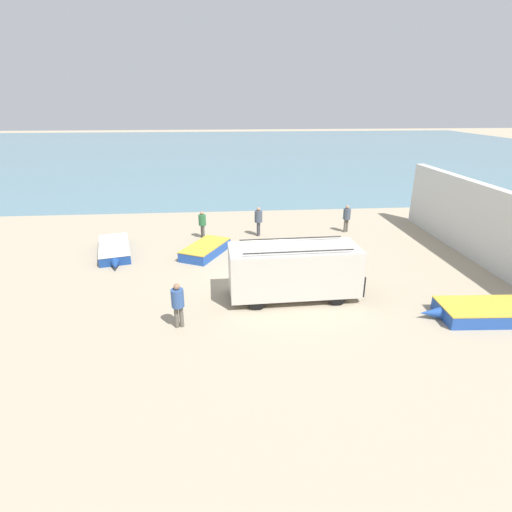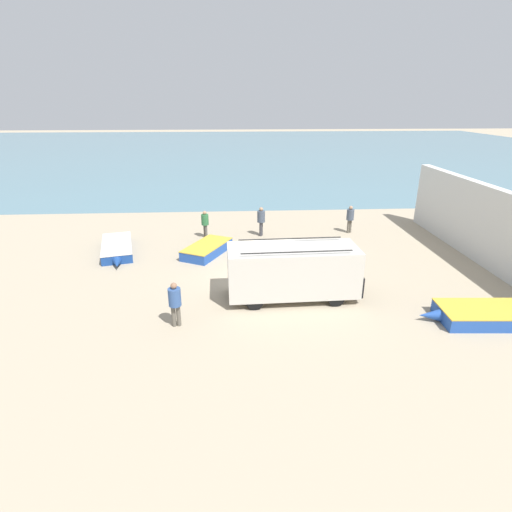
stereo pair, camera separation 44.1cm
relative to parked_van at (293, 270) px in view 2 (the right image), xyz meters
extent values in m
plane|color=tan|center=(-1.17, 1.74, -1.19)|extent=(200.00, 200.00, 0.00)
cube|color=slate|center=(-1.17, 53.74, -1.19)|extent=(120.00, 80.00, 0.01)
cube|color=silver|center=(9.88, 2.74, 0.67)|extent=(0.50, 15.37, 3.74)
cube|color=beige|center=(-0.03, 0.00, 0.02)|extent=(5.19, 2.15, 1.87)
cube|color=black|center=(2.59, 0.08, -0.50)|extent=(0.16, 1.83, 0.84)
cube|color=#1E232D|center=(2.51, 0.08, 0.57)|extent=(0.11, 1.75, 0.60)
cylinder|color=black|center=(1.53, 0.91, -0.87)|extent=(0.66, 0.24, 0.65)
cylinder|color=black|center=(1.59, -0.82, -0.87)|extent=(0.66, 0.24, 0.65)
cylinder|color=black|center=(-1.65, 0.81, -0.87)|extent=(0.66, 0.24, 0.65)
cylinder|color=black|center=(-1.59, -0.92, -0.87)|extent=(0.66, 0.24, 0.65)
cylinder|color=black|center=(-0.05, 0.78, 1.07)|extent=(4.21, 0.18, 0.05)
cylinder|color=black|center=(0.00, -0.78, 1.07)|extent=(4.21, 0.18, 0.05)
cube|color=navy|center=(-8.52, 5.74, -0.97)|extent=(2.37, 4.01, 0.46)
cone|color=navy|center=(-7.95, 3.52, -0.97)|extent=(0.63, 0.91, 0.43)
cube|color=silver|center=(-8.52, 5.74, -0.80)|extent=(1.36, 0.53, 0.05)
cube|color=silver|center=(-8.52, 5.74, -0.72)|extent=(2.39, 4.05, 0.04)
cube|color=#234CA3|center=(6.85, -2.33, -0.95)|extent=(3.63, 1.86, 0.48)
cone|color=#234CA3|center=(4.70, -2.20, -0.95)|extent=(0.80, 0.50, 0.46)
cube|color=gold|center=(6.85, -2.33, -0.78)|extent=(0.29, 1.53, 0.05)
cube|color=gold|center=(6.85, -2.33, -0.69)|extent=(3.67, 1.88, 0.04)
cube|color=#234CA3|center=(-3.74, 5.17, -0.95)|extent=(2.66, 3.34, 0.49)
cone|color=#234CA3|center=(-2.91, 6.80, -0.95)|extent=(0.72, 0.80, 0.46)
cube|color=gold|center=(-3.74, 5.17, -0.77)|extent=(1.28, 0.79, 0.05)
cube|color=gold|center=(-3.74, 5.17, -0.69)|extent=(2.69, 3.37, 0.04)
cylinder|color=#5B564C|center=(4.75, 8.34, -0.79)|extent=(0.15, 0.15, 0.81)
cylinder|color=#5B564C|center=(4.60, 8.26, -0.79)|extent=(0.15, 0.15, 0.81)
cylinder|color=#424C5B|center=(4.68, 8.30, -0.07)|extent=(0.44, 0.44, 0.64)
sphere|color=tan|center=(4.68, 8.30, 0.36)|extent=(0.22, 0.22, 0.22)
cylinder|color=#38383D|center=(-0.68, 8.13, -0.78)|extent=(0.16, 0.16, 0.84)
cylinder|color=#38383D|center=(-0.74, 7.96, -0.78)|extent=(0.16, 0.16, 0.84)
cylinder|color=#424C5B|center=(-0.71, 8.05, -0.03)|extent=(0.45, 0.45, 0.66)
sphere|color=tan|center=(-0.71, 8.05, 0.42)|extent=(0.23, 0.23, 0.23)
cylinder|color=#5B564C|center=(-3.93, 7.81, -0.81)|extent=(0.15, 0.15, 0.78)
cylinder|color=#5B564C|center=(-4.02, 7.95, -0.81)|extent=(0.15, 0.15, 0.78)
cylinder|color=#2D6B3D|center=(-3.98, 7.88, -0.11)|extent=(0.42, 0.42, 0.62)
sphere|color=tan|center=(-3.98, 7.88, 0.30)|extent=(0.21, 0.21, 0.21)
cylinder|color=#5B564C|center=(-4.52, -1.98, -0.79)|extent=(0.15, 0.15, 0.82)
cylinder|color=#5B564C|center=(-4.35, -1.95, -0.79)|extent=(0.15, 0.15, 0.82)
cylinder|color=#335189|center=(-4.44, -1.96, -0.06)|extent=(0.44, 0.44, 0.65)
sphere|color=#8C664C|center=(-4.44, -1.96, 0.38)|extent=(0.22, 0.22, 0.22)
camera|label=1|loc=(-2.79, -14.45, 6.31)|focal=28.00mm
camera|label=2|loc=(-2.35, -14.48, 6.31)|focal=28.00mm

